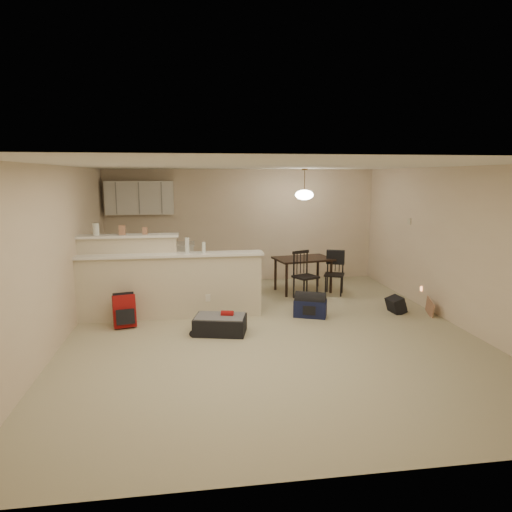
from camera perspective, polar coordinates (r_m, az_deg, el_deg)
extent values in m
plane|color=#B3AA89|center=(7.12, 1.63, -9.30)|extent=(7.00, 7.00, 0.00)
plane|color=white|center=(6.73, 1.74, 11.23)|extent=(7.00, 7.00, 0.00)
cube|color=beige|center=(10.25, -1.71, 3.80)|extent=(6.00, 0.02, 2.50)
cube|color=beige|center=(3.51, 11.73, -8.52)|extent=(6.00, 0.02, 2.50)
cube|color=beige|center=(6.96, -23.44, 0.04)|extent=(0.02, 7.00, 2.50)
cube|color=beige|center=(7.90, 23.64, 1.12)|extent=(0.02, 7.00, 2.50)
cube|color=beige|center=(7.75, -10.54, -3.83)|extent=(3.00, 0.28, 1.05)
cube|color=white|center=(7.64, -10.67, 0.14)|extent=(3.08, 0.38, 0.04)
cube|color=beige|center=(7.99, -15.54, -2.51)|extent=(1.60, 0.24, 1.35)
cube|color=white|center=(7.87, -15.78, 2.44)|extent=(1.68, 0.34, 0.04)
cube|color=white|center=(10.01, -14.32, 7.08)|extent=(1.40, 0.34, 0.70)
cube|color=white|center=(10.03, -12.91, -1.21)|extent=(1.80, 0.60, 0.90)
cube|color=beige|center=(9.21, 18.60, 4.15)|extent=(0.02, 0.12, 0.12)
cylinder|color=silver|center=(7.94, -19.37, 3.18)|extent=(0.10, 0.10, 0.20)
cube|color=#A87457|center=(7.87, -16.40, 3.14)|extent=(0.10, 0.07, 0.16)
cube|color=#A87457|center=(7.83, -13.71, 3.08)|extent=(0.08, 0.06, 0.12)
cylinder|color=silver|center=(7.61, -8.61, 1.31)|extent=(0.07, 0.07, 0.26)
cylinder|color=silver|center=(7.62, -6.55, 1.06)|extent=(0.06, 0.06, 0.18)
cube|color=black|center=(9.35, 5.91, -0.35)|extent=(1.24, 0.94, 0.04)
cylinder|color=black|center=(8.96, 3.84, -3.06)|extent=(0.05, 0.05, 0.67)
cylinder|color=black|center=(9.38, 9.35, -2.60)|extent=(0.05, 0.05, 0.67)
cylinder|color=black|center=(9.51, 2.45, -2.30)|extent=(0.05, 0.05, 0.67)
cylinder|color=black|center=(9.90, 7.72, -1.89)|extent=(0.05, 0.05, 0.67)
cylinder|color=brown|center=(9.21, 6.09, 9.29)|extent=(0.02, 0.02, 0.50)
cylinder|color=brown|center=(9.21, 6.12, 10.72)|extent=(0.12, 0.12, 0.03)
ellipsoid|color=white|center=(9.21, 6.06, 7.61)|extent=(0.36, 0.36, 0.20)
cube|color=black|center=(7.00, -4.50, -8.58)|extent=(0.86, 0.66, 0.26)
cube|color=maroon|center=(7.52, -16.14, -6.62)|extent=(0.38, 0.28, 0.51)
cube|color=#13183C|center=(7.82, 6.80, -6.48)|extent=(0.61, 0.47, 0.29)
cube|color=black|center=(8.34, 17.09, -5.88)|extent=(0.25, 0.33, 0.27)
cube|color=#A87457|center=(8.36, 20.91, -6.04)|extent=(0.09, 0.36, 0.28)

